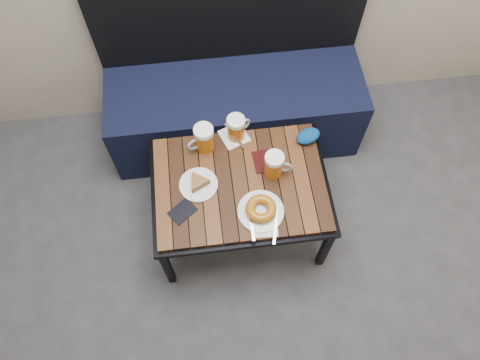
{
  "coord_description": "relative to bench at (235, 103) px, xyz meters",
  "views": [
    {
      "loc": [
        -0.22,
        0.13,
        2.41
      ],
      "look_at": [
        -0.1,
        1.14,
        0.5
      ],
      "focal_mm": 35.0,
      "sensor_mm": 36.0,
      "label": 1
    }
  ],
  "objects": [
    {
      "name": "passport_navy",
      "position": [
        -0.32,
        -0.73,
        0.2
      ],
      "size": [
        0.14,
        0.14,
        0.01
      ],
      "primitive_type": "cube",
      "rotation": [
        0.0,
        0.0,
        -0.93
      ],
      "color": "black",
      "rests_on": "cafe_table"
    },
    {
      "name": "knit_pouch",
      "position": [
        0.31,
        -0.42,
        0.23
      ],
      "size": [
        0.15,
        0.12,
        0.05
      ],
      "primitive_type": "ellipsoid",
      "rotation": [
        0.0,
        0.0,
        0.39
      ],
      "color": "#040F7B",
      "rests_on": "cafe_table"
    },
    {
      "name": "room_shell",
      "position": [
        0.05,
        -1.26,
        1.48
      ],
      "size": [
        4.0,
        4.0,
        4.0
      ],
      "color": "gray",
      "rests_on": "ground"
    },
    {
      "name": "plate_bagel",
      "position": [
        0.03,
        -0.78,
        0.22
      ],
      "size": [
        0.21,
        0.27,
        0.06
      ],
      "color": "white",
      "rests_on": "cafe_table"
    },
    {
      "name": "bench",
      "position": [
        0.0,
        0.0,
        0.0
      ],
      "size": [
        1.4,
        0.5,
        0.95
      ],
      "color": "black",
      "rests_on": "ground"
    },
    {
      "name": "beer_mug_right",
      "position": [
        0.12,
        -0.58,
        0.27
      ],
      "size": [
        0.14,
        0.1,
        0.14
      ],
      "rotation": [
        0.0,
        0.0,
        -0.21
      ],
      "color": "#AD590D",
      "rests_on": "cafe_table"
    },
    {
      "name": "napkin_left",
      "position": [
        -0.04,
        -0.36,
        0.2
      ],
      "size": [
        0.16,
        0.16,
        0.01
      ],
      "rotation": [
        0.0,
        0.0,
        0.36
      ],
      "color": "white",
      "rests_on": "cafe_table"
    },
    {
      "name": "beer_mug_centre",
      "position": [
        -0.03,
        -0.36,
        0.27
      ],
      "size": [
        0.13,
        0.12,
        0.14
      ],
      "rotation": [
        0.0,
        0.0,
        0.54
      ],
      "color": "#AD590D",
      "rests_on": "cafe_table"
    },
    {
      "name": "beer_mug_left",
      "position": [
        -0.19,
        -0.4,
        0.28
      ],
      "size": [
        0.14,
        0.12,
        0.15
      ],
      "rotation": [
        0.0,
        0.0,
        3.52
      ],
      "color": "#AD590D",
      "rests_on": "cafe_table"
    },
    {
      "name": "cafe_table",
      "position": [
        -0.05,
        -0.62,
        0.16
      ],
      "size": [
        0.84,
        0.62,
        0.47
      ],
      "color": "black",
      "rests_on": "ground"
    },
    {
      "name": "passport_burgundy",
      "position": [
        0.08,
        -0.52,
        0.2
      ],
      "size": [
        0.1,
        0.13,
        0.01
      ],
      "primitive_type": "cube",
      "rotation": [
        0.0,
        0.0,
        0.06
      ],
      "color": "black",
      "rests_on": "cafe_table"
    },
    {
      "name": "plate_pie",
      "position": [
        -0.24,
        -0.61,
        0.22
      ],
      "size": [
        0.18,
        0.18,
        0.05
      ],
      "color": "white",
      "rests_on": "cafe_table"
    },
    {
      "name": "napkin_right",
      "position": [
        0.04,
        -0.86,
        0.2
      ],
      "size": [
        0.12,
        0.1,
        0.01
      ],
      "rotation": [
        0.0,
        0.0,
        -0.07
      ],
      "color": "white",
      "rests_on": "cafe_table"
    }
  ]
}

